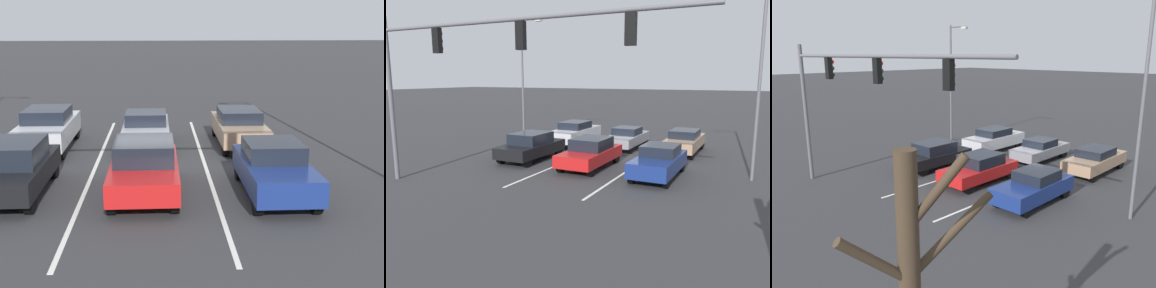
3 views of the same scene
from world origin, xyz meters
The scene contains 12 objects.
ground_plane centered at (0.00, 0.00, 0.00)m, with size 240.00×240.00×0.00m, color #333335.
lane_stripe_left_divider centered at (-1.82, 1.80, 0.01)m, with size 0.12×15.60×0.01m, color silver.
lane_stripe_center_divider centered at (1.82, 1.80, 0.01)m, with size 0.12×15.60×0.01m, color silver.
car_black_rightlane_front centered at (3.77, 4.61, 0.78)m, with size 1.88×4.34×1.51m.
car_navy_leftlane_front centered at (-3.45, 5.06, 0.75)m, with size 1.73×4.21×1.46m.
car_red_midlane_front centered at (0.12, 4.74, 0.76)m, with size 1.84×4.33×1.49m.
car_gray_midlane_second centered at (0.19, -0.99, 0.71)m, with size 1.71×4.32×1.36m.
car_tan_leftlane_second centered at (-3.39, -1.09, 0.74)m, with size 1.73×4.61×1.41m.
car_silver_rightlane_second centered at (3.86, -0.91, 0.81)m, with size 1.76×4.64×1.55m.
traffic_signal_gantry centered at (2.48, 10.59, 5.24)m, with size 13.46×0.37×6.98m.
street_lamp_right_shoulder centered at (7.75, -0.66, 4.85)m, with size 1.70×0.24×8.52m.
street_lamp_left_shoulder centered at (-7.12, 3.77, 5.22)m, with size 1.74×0.24×9.24m.
Camera 3 is at (-12.31, 18.52, 6.49)m, focal length 35.00 mm.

